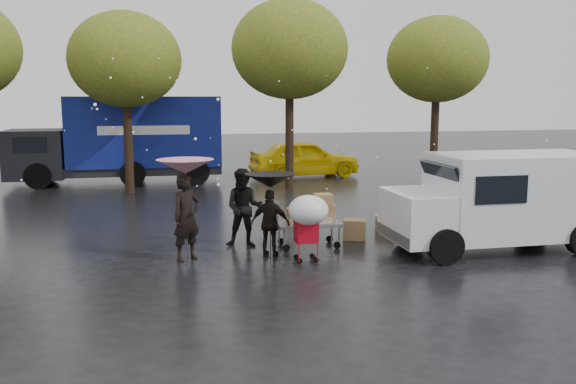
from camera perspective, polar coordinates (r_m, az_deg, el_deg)
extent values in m
plane|color=black|center=(13.55, -1.14, -6.00)|extent=(90.00, 90.00, 0.00)
imported|color=black|center=(13.21, -9.48, -2.35)|extent=(0.81, 0.74, 1.87)
imported|color=black|center=(14.23, -4.11, -1.49)|extent=(1.04, 0.90, 1.84)
imported|color=black|center=(13.34, -1.66, -2.95)|extent=(0.94, 0.70, 1.49)
cylinder|color=#4C4C4C|center=(13.20, -9.49, -2.00)|extent=(0.02, 0.02, 2.03)
cone|color=#CD5478|center=(13.04, -9.60, 2.38)|extent=(1.22, 1.22, 0.30)
sphere|color=#4C4C4C|center=(13.04, -9.60, 2.51)|extent=(0.06, 0.06, 0.06)
cylinder|color=#4C4C4C|center=(13.32, -1.66, -2.53)|extent=(0.02, 0.02, 1.69)
cone|color=black|center=(13.18, -1.67, 1.08)|extent=(1.11, 1.11, 0.30)
sphere|color=#4C4C4C|center=(13.17, -1.67, 1.21)|extent=(0.06, 0.06, 0.06)
cube|color=slate|center=(14.25, 1.95, -2.98)|extent=(1.50, 0.80, 0.08)
cylinder|color=slate|center=(14.04, -1.02, -2.12)|extent=(0.04, 0.04, 0.60)
cube|color=olive|center=(14.38, 3.21, -1.90)|extent=(0.55, 0.45, 0.40)
cube|color=olive|center=(14.04, 0.87, -2.26)|extent=(0.45, 0.40, 0.35)
cube|color=olive|center=(14.07, 3.30, -0.74)|extent=(0.40, 0.35, 0.28)
cube|color=tan|center=(14.24, 2.15, -2.58)|extent=(0.90, 0.55, 0.12)
cylinder|color=black|center=(13.92, -0.14, -5.25)|extent=(0.16, 0.05, 0.16)
cylinder|color=black|center=(14.53, -0.67, -4.65)|extent=(0.16, 0.05, 0.16)
cylinder|color=black|center=(14.21, 4.61, -4.98)|extent=(0.16, 0.05, 0.16)
cylinder|color=black|center=(14.81, 3.90, -4.41)|extent=(0.16, 0.05, 0.16)
cube|color=red|center=(12.97, 1.70, -3.72)|extent=(0.47, 0.41, 0.45)
cylinder|color=red|center=(12.71, 1.92, -2.28)|extent=(0.42, 0.02, 0.02)
cylinder|color=#4C4C4C|center=(12.73, 1.92, -2.58)|extent=(0.02, 0.02, 0.60)
ellipsoid|color=white|center=(12.69, 1.92, -1.70)|extent=(0.84, 0.84, 0.63)
cylinder|color=black|center=(12.92, 1.08, -6.46)|extent=(0.12, 0.04, 0.12)
cylinder|color=black|center=(13.22, 0.76, -6.11)|extent=(0.12, 0.04, 0.12)
cylinder|color=black|center=(13.00, 2.64, -6.37)|extent=(0.12, 0.04, 0.12)
cylinder|color=black|center=(13.30, 2.28, -6.02)|extent=(0.12, 0.04, 0.12)
cube|color=white|center=(14.96, 20.56, -0.25)|extent=(3.80, 2.00, 1.90)
cube|color=white|center=(13.89, 12.10, -2.23)|extent=(1.20, 1.95, 1.10)
cube|color=black|center=(13.99, 14.27, 1.30)|extent=(0.37, 1.70, 0.67)
cube|color=slate|center=(13.76, 9.95, -3.97)|extent=(0.12, 1.90, 0.25)
cylinder|color=black|center=(13.24, 14.52, -4.95)|extent=(0.76, 0.28, 0.76)
cylinder|color=black|center=(14.91, 11.25, -3.28)|extent=(0.76, 0.28, 0.76)
cylinder|color=black|center=(16.49, 21.84, -2.59)|extent=(0.76, 0.28, 0.76)
cube|color=navy|center=(25.64, -13.26, 5.57)|extent=(6.00, 2.50, 2.80)
cube|color=black|center=(26.11, -22.46, 3.32)|extent=(2.20, 2.40, 1.90)
cube|color=black|center=(25.81, -15.36, 2.05)|extent=(8.00, 2.30, 0.35)
cube|color=white|center=(24.38, -13.31, 5.64)|extent=(3.50, 0.03, 0.35)
cylinder|color=black|center=(25.03, -22.36, 1.38)|extent=(1.00, 0.30, 1.00)
cylinder|color=black|center=(27.28, -21.53, 2.00)|extent=(1.00, 0.30, 1.00)
cylinder|color=black|center=(24.68, -8.52, 1.86)|extent=(1.00, 0.30, 1.00)
cylinder|color=black|center=(26.96, -8.85, 2.44)|extent=(1.00, 0.30, 1.00)
cube|color=olive|center=(15.14, 6.24, -3.50)|extent=(0.66, 0.60, 0.49)
cube|color=olive|center=(16.32, 9.06, -2.82)|extent=(0.62, 0.55, 0.40)
imported|color=yellow|center=(26.76, 1.55, 3.18)|extent=(4.97, 2.37, 1.64)
cylinder|color=black|center=(22.90, -14.75, 5.50)|extent=(0.32, 0.32, 4.48)
ellipsoid|color=#3A5E1B|center=(22.91, -15.01, 11.90)|extent=(4.00, 4.00, 3.40)
cylinder|color=black|center=(23.41, 0.14, 6.37)|extent=(0.32, 0.32, 4.90)
ellipsoid|color=#3A5E1B|center=(23.46, 0.14, 13.22)|extent=(4.40, 4.40, 3.74)
cylinder|color=black|center=(25.39, 13.56, 6.00)|extent=(0.32, 0.32, 4.62)
ellipsoid|color=#3A5E1B|center=(25.40, 13.78, 11.96)|extent=(4.00, 4.00, 3.40)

